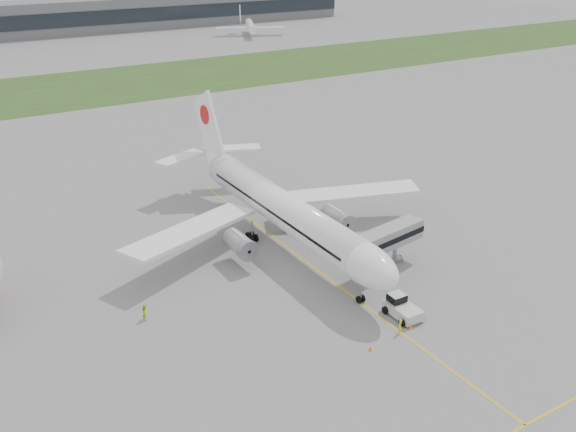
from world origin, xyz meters
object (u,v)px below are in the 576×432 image
airliner (278,205)px  pushback_tug (401,307)px  jet_bridge (382,241)px  ground_crew_near (400,326)px

airliner → pushback_tug: size_ratio=11.56×
airliner → jet_bridge: (6.99, -15.01, -1.16)m
jet_bridge → pushback_tug: bearing=-125.0°
pushback_tug → jet_bridge: size_ratio=0.36×
airliner → ground_crew_near: bearing=-90.7°
airliner → jet_bridge: bearing=-65.0°
pushback_tug → ground_crew_near: (-2.65, -2.86, -0.15)m
jet_bridge → ground_crew_near: jet_bridge is taller
airliner → jet_bridge: size_ratio=4.13×
pushback_tug → ground_crew_near: size_ratio=2.49×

